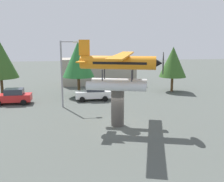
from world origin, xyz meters
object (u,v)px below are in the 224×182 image
(car_mid_white, at_px, (94,93))
(tree_center_back, at_px, (173,62))
(car_near_red, at_px, (13,96))
(tree_west, at_px, (0,58))
(streetlight_primary, at_px, (64,69))
(floatplane_monument, at_px, (119,68))
(display_pedestal, at_px, (118,107))
(storefront_building, at_px, (98,71))
(tree_east, at_px, (78,59))

(car_mid_white, distance_m, tree_center_back, 12.46)
(car_near_red, relative_size, car_mid_white, 1.00)
(car_mid_white, distance_m, tree_west, 13.36)
(car_mid_white, relative_size, streetlight_primary, 0.59)
(tree_center_back, bearing_deg, streetlight_primary, -156.23)
(floatplane_monument, bearing_deg, car_mid_white, 115.40)
(car_near_red, bearing_deg, display_pedestal, 138.14)
(display_pedestal, bearing_deg, floatplane_monument, -17.85)
(storefront_building, bearing_deg, display_pedestal, -91.93)
(car_mid_white, height_order, tree_center_back, tree_center_back)
(display_pedestal, distance_m, tree_center_back, 17.15)
(display_pedestal, xyz_separation_m, storefront_building, (0.74, 22.00, 0.47))
(display_pedestal, xyz_separation_m, car_mid_white, (-1.18, 9.79, -0.73))
(car_mid_white, bearing_deg, storefront_building, -98.94)
(streetlight_primary, height_order, tree_center_back, streetlight_primary)
(display_pedestal, distance_m, car_mid_white, 9.89)
(display_pedestal, xyz_separation_m, tree_west, (-12.88, 14.89, 3.20))
(display_pedestal, relative_size, car_mid_white, 0.77)
(floatplane_monument, relative_size, tree_east, 1.46)
(tree_center_back, bearing_deg, tree_east, -175.66)
(display_pedestal, height_order, tree_west, tree_west)
(streetlight_primary, height_order, tree_east, streetlight_primary)
(car_near_red, height_order, tree_center_back, tree_center_back)
(floatplane_monument, bearing_deg, tree_east, 121.11)
(streetlight_primary, bearing_deg, tree_center_back, 23.77)
(floatplane_monument, height_order, tree_west, tree_west)
(display_pedestal, relative_size, storefront_building, 0.27)
(car_mid_white, xyz_separation_m, tree_east, (-1.66, 2.73, 3.86))
(tree_west, bearing_deg, storefront_building, 27.57)
(tree_east, distance_m, tree_center_back, 13.14)
(streetlight_primary, relative_size, storefront_building, 0.60)
(display_pedestal, xyz_separation_m, floatplane_monument, (0.12, -0.04, 3.28))
(car_near_red, xyz_separation_m, car_mid_white, (9.24, 0.46, 0.00))
(streetlight_primary, height_order, storefront_building, streetlight_primary)
(streetlight_primary, bearing_deg, storefront_building, 70.54)
(floatplane_monument, relative_size, tree_center_back, 1.64)
(display_pedestal, bearing_deg, streetlight_primary, 123.12)
(storefront_building, distance_m, tree_east, 10.47)
(streetlight_primary, xyz_separation_m, tree_east, (1.73, 5.53, 0.57))
(display_pedestal, xyz_separation_m, car_near_red, (-10.42, 9.34, -0.73))
(tree_west, bearing_deg, floatplane_monument, -48.93)
(tree_east, bearing_deg, car_mid_white, -58.72)
(streetlight_primary, bearing_deg, car_mid_white, 39.65)
(display_pedestal, relative_size, tree_center_back, 0.51)
(floatplane_monument, distance_m, car_mid_white, 10.70)
(car_mid_white, distance_m, streetlight_primary, 5.49)
(car_mid_white, bearing_deg, tree_center_back, -161.97)
(storefront_building, height_order, tree_east, tree_east)
(storefront_building, bearing_deg, tree_center_back, -41.74)
(floatplane_monument, distance_m, streetlight_primary, 8.48)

